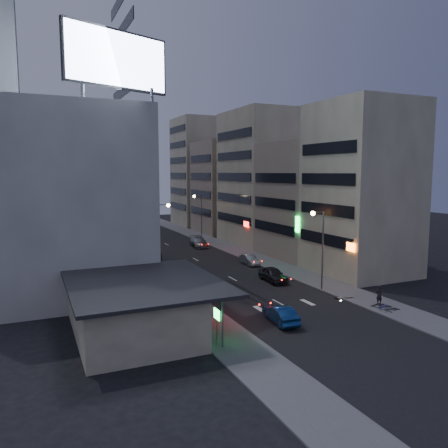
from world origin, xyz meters
TOP-DOWN VIEW (x-y plane):
  - ground at (0.00, 0.00)m, footprint 180.00×180.00m
  - sidewalk_left at (-8.00, 30.00)m, footprint 4.00×120.00m
  - sidewalk_right at (8.00, 30.00)m, footprint 4.00×120.00m
  - food_court at (-13.90, 2.00)m, footprint 11.00×13.00m
  - white_building at (-17.00, 20.00)m, footprint 14.00×24.00m
  - shophouse_near at (15.00, 10.50)m, footprint 10.00×11.00m
  - shophouse_mid at (15.50, 22.00)m, footprint 11.00×12.00m
  - shophouse_far at (15.00, 35.00)m, footprint 10.00×14.00m
  - far_left_a at (-15.50, 45.00)m, footprint 11.00×10.00m
  - far_left_b at (-16.00, 58.00)m, footprint 12.00×10.00m
  - far_right_a at (15.50, 50.00)m, footprint 11.00×12.00m
  - far_right_b at (16.00, 64.00)m, footprint 12.00×12.00m
  - billboard at (-12.99, 9.97)m, footprint 9.52×3.75m
  - street_lamp_right_near at (5.90, 6.00)m, footprint 1.60×0.44m
  - street_lamp_left at (-5.90, 22.00)m, footprint 1.60×0.44m
  - street_lamp_right_far at (5.90, 40.00)m, footprint 1.60×0.44m
  - parked_car_right_near at (3.54, 11.06)m, footprint 2.11×4.67m
  - parked_car_right_mid at (5.24, 19.95)m, footprint 1.59×3.99m
  - parked_car_left at (-5.60, 29.58)m, footprint 2.95×5.75m
  - parked_car_right_far at (4.07, 35.43)m, footprint 2.76×5.53m
  - road_car_blue at (-2.68, -0.66)m, footprint 2.02×4.46m
  - road_car_silver at (-5.00, 10.81)m, footprint 3.27×5.84m
  - person at (7.75, -0.47)m, footprint 0.66×0.44m
  - scooter_black_a at (8.34, -1.80)m, footprint 0.79×2.03m
  - scooter_silver_a at (7.83, -1.52)m, footprint 0.84×1.96m
  - scooter_blue at (8.29, -0.98)m, footprint 0.85×2.06m
  - scooter_black_b at (8.05, -0.14)m, footprint 1.23×2.16m
  - scooter_silver_b at (7.09, 2.63)m, footprint 0.94×2.08m

SIDE VIEW (x-z plane):
  - ground at x=0.00m, z-range 0.00..0.00m
  - sidewalk_left at x=-8.00m, z-range 0.00..0.12m
  - sidewalk_right at x=8.00m, z-range 0.00..0.12m
  - parked_car_right_mid at x=5.24m, z-range 0.00..1.29m
  - scooter_silver_a at x=7.83m, z-range 0.12..1.28m
  - road_car_blue at x=-2.68m, z-range 0.00..1.42m
  - scooter_black_a at x=8.34m, z-range 0.12..1.34m
  - scooter_blue at x=8.29m, z-range 0.12..1.35m
  - scooter_silver_b at x=7.09m, z-range 0.12..1.35m
  - scooter_black_b at x=8.05m, z-range 0.12..1.37m
  - parked_car_right_far at x=4.07m, z-range 0.00..1.54m
  - parked_car_left at x=-5.60m, z-range 0.00..1.55m
  - parked_car_right_near at x=3.54m, z-range 0.00..1.56m
  - road_car_silver at x=-5.00m, z-range 0.00..1.60m
  - person at x=7.75m, z-range 0.12..1.93m
  - food_court at x=-13.90m, z-range 0.05..3.92m
  - street_lamp_right_near at x=5.90m, z-range 1.35..9.37m
  - street_lamp_left at x=-5.90m, z-range 1.35..9.37m
  - street_lamp_right_far at x=5.90m, z-range 1.35..9.37m
  - far_left_b at x=-16.00m, z-range 0.00..15.00m
  - shophouse_mid at x=15.50m, z-range 0.00..16.00m
  - white_building at x=-17.00m, z-range 0.00..18.00m
  - far_right_a at x=15.50m, z-range 0.00..18.00m
  - shophouse_near at x=15.00m, z-range 0.00..20.00m
  - far_left_a at x=-15.50m, z-range 0.00..20.00m
  - shophouse_far at x=15.00m, z-range 0.00..22.00m
  - far_right_b at x=16.00m, z-range 0.00..24.00m
  - billboard at x=-12.99m, z-range 18.56..24.76m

